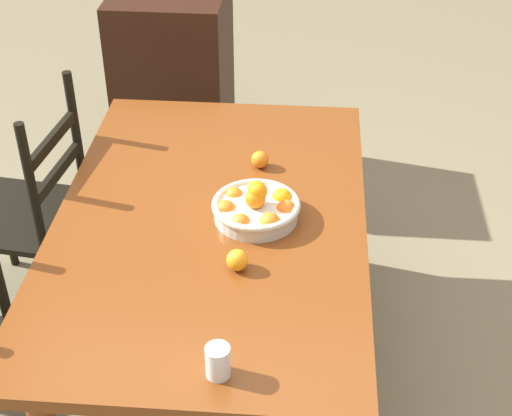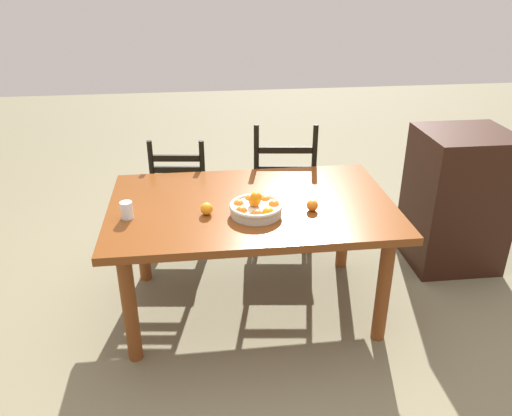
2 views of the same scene
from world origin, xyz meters
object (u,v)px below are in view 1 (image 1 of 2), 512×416
object	(u,v)px
drinking_glass	(218,361)
orange_loose_1	(237,260)
orange_loose_0	(260,159)
cabinet	(175,82)
chair_near_window	(29,214)
dining_table	(211,238)
fruit_bowl	(257,208)

from	to	relation	value
drinking_glass	orange_loose_1	bearing A→B (deg)	-1.01
orange_loose_0	drinking_glass	xyz separation A→B (m)	(-1.02, 0.03, 0.02)
cabinet	drinking_glass	bearing A→B (deg)	-166.81
chair_near_window	orange_loose_0	size ratio (longest dim) A/B	15.44
cabinet	drinking_glass	world-z (taller)	cabinet
dining_table	chair_near_window	size ratio (longest dim) A/B	1.65
chair_near_window	cabinet	distance (m)	1.23
dining_table	cabinet	xyz separation A→B (m)	(1.49, 0.38, -0.15)
orange_loose_0	drinking_glass	size ratio (longest dim) A/B	0.68
chair_near_window	fruit_bowl	world-z (taller)	chair_near_window
cabinet	orange_loose_0	distance (m)	1.31
orange_loose_1	drinking_glass	distance (m)	0.43
cabinet	chair_near_window	bearing A→B (deg)	161.57
dining_table	drinking_glass	distance (m)	0.72
chair_near_window	cabinet	size ratio (longest dim) A/B	1.02
dining_table	fruit_bowl	distance (m)	0.20
orange_loose_1	drinking_glass	bearing A→B (deg)	178.99
cabinet	dining_table	bearing A→B (deg)	-165.11
dining_table	orange_loose_0	xyz separation A→B (m)	(0.33, -0.14, 0.12)
chair_near_window	drinking_glass	distance (m)	1.40
chair_near_window	fruit_bowl	size ratio (longest dim) A/B	3.36
cabinet	fruit_bowl	world-z (taller)	cabinet
drinking_glass	orange_loose_0	bearing A→B (deg)	-1.85
chair_near_window	drinking_glass	size ratio (longest dim) A/B	10.47
chair_near_window	fruit_bowl	distance (m)	1.04
cabinet	fruit_bowl	size ratio (longest dim) A/B	3.28
cabinet	orange_loose_1	distance (m)	1.85
fruit_bowl	orange_loose_0	world-z (taller)	fruit_bowl
cabinet	orange_loose_0	world-z (taller)	cabinet
orange_loose_0	orange_loose_1	size ratio (longest dim) A/B	0.95
orange_loose_0	orange_loose_1	world-z (taller)	orange_loose_1
fruit_bowl	orange_loose_1	distance (m)	0.27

